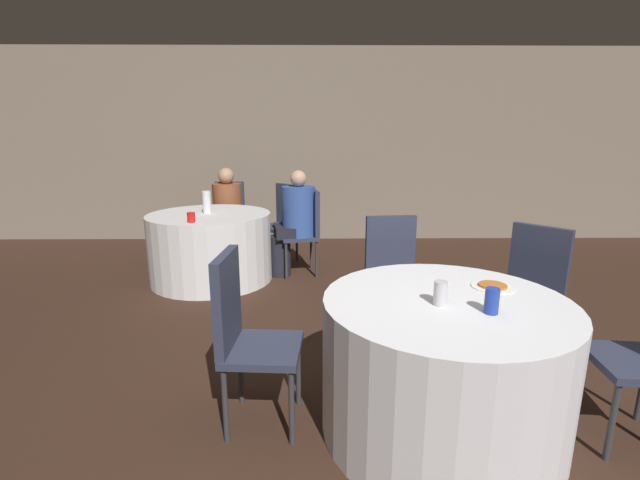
# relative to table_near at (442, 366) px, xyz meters

# --- Properties ---
(ground_plane) EXTENTS (16.00, 16.00, 0.00)m
(ground_plane) POSITION_rel_table_near_xyz_m (-0.18, -0.01, -0.37)
(ground_plane) COLOR #382319
(wall_back) EXTENTS (16.00, 0.06, 2.80)m
(wall_back) POSITION_rel_table_near_xyz_m (-0.18, 4.49, 1.03)
(wall_back) COLOR gray
(wall_back) RESTS_ON ground_plane
(table_near) EXTENTS (1.26, 1.26, 0.74)m
(table_near) POSITION_rel_table_near_xyz_m (0.00, 0.00, 0.00)
(table_near) COLOR silver
(table_near) RESTS_ON ground_plane
(table_far) EXTENTS (1.31, 1.31, 0.74)m
(table_far) POSITION_rel_table_near_xyz_m (-1.81, 2.52, 0.00)
(table_far) COLOR white
(table_far) RESTS_ON ground_plane
(chair_near_northeast) EXTENTS (0.56, 0.56, 0.97)m
(chair_near_northeast) POSITION_rel_table_near_xyz_m (0.79, 0.69, 0.20)
(chair_near_northeast) COLOR #2D3347
(chair_near_northeast) RESTS_ON ground_plane
(chair_near_west) EXTENTS (0.43, 0.42, 0.97)m
(chair_near_west) POSITION_rel_table_near_xyz_m (-1.05, 0.06, 0.20)
(chair_near_west) COLOR #2D3347
(chair_near_west) RESTS_ON ground_plane
(chair_near_north) EXTENTS (0.43, 0.44, 0.97)m
(chair_near_north) POSITION_rel_table_near_xyz_m (-0.09, 1.04, 0.20)
(chair_near_north) COLOR #2D3347
(chair_near_north) RESTS_ON ground_plane
(chair_far_northeast) EXTENTS (0.57, 0.57, 0.97)m
(chair_far_northeast) POSITION_rel_table_near_xyz_m (-1.07, 3.30, 0.20)
(chair_far_northeast) COLOR #2D3347
(chair_far_northeast) RESTS_ON ground_plane
(chair_far_north) EXTENTS (0.40, 0.41, 0.97)m
(chair_far_north) POSITION_rel_table_near_xyz_m (-1.81, 3.59, 0.20)
(chair_far_north) COLOR #2D3347
(chair_far_north) RESTS_ON ground_plane
(chair_far_east) EXTENTS (0.47, 0.47, 0.97)m
(chair_far_east) POSITION_rel_table_near_xyz_m (-0.75, 2.72, 0.20)
(chair_far_east) COLOR #2D3347
(chair_far_east) RESTS_ON ground_plane
(person_blue_shirt) EXTENTS (0.52, 0.41, 1.19)m
(person_blue_shirt) POSITION_rel_table_near_xyz_m (-0.91, 2.69, 0.25)
(person_blue_shirt) COLOR black
(person_blue_shirt) RESTS_ON ground_plane
(person_floral_shirt) EXTENTS (0.37, 0.53, 1.16)m
(person_floral_shirt) POSITION_rel_table_near_xyz_m (-1.81, 3.43, 0.23)
(person_floral_shirt) COLOR #282828
(person_floral_shirt) RESTS_ON ground_plane
(pizza_plate_near) EXTENTS (0.23, 0.23, 0.02)m
(pizza_plate_near) POSITION_rel_table_near_xyz_m (0.30, 0.18, 0.38)
(pizza_plate_near) COLOR white
(pizza_plate_near) RESTS_ON table_near
(soda_can_silver) EXTENTS (0.07, 0.07, 0.12)m
(soda_can_silver) POSITION_rel_table_near_xyz_m (-0.06, -0.07, 0.43)
(soda_can_silver) COLOR silver
(soda_can_silver) RESTS_ON table_near
(soda_can_blue) EXTENTS (0.07, 0.07, 0.12)m
(soda_can_blue) POSITION_rel_table_near_xyz_m (0.15, -0.17, 0.43)
(soda_can_blue) COLOR #1E38A5
(soda_can_blue) RESTS_ON table_near
(bottle_far) EXTENTS (0.09, 0.09, 0.24)m
(bottle_far) POSITION_rel_table_near_xyz_m (-1.83, 2.52, 0.49)
(bottle_far) COLOR white
(bottle_far) RESTS_ON table_far
(cup_far) EXTENTS (0.08, 0.08, 0.10)m
(cup_far) POSITION_rel_table_near_xyz_m (-1.86, 2.03, 0.42)
(cup_far) COLOR red
(cup_far) RESTS_ON table_far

